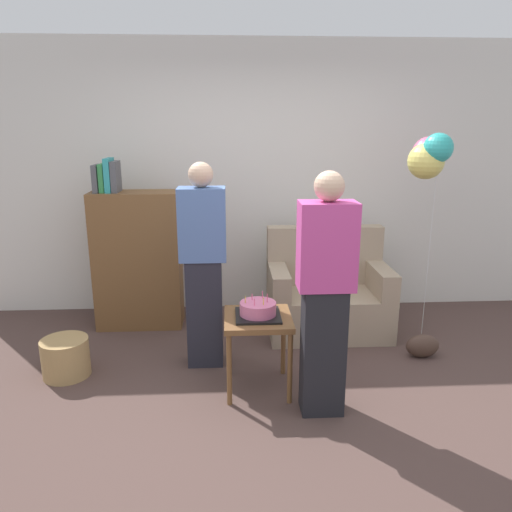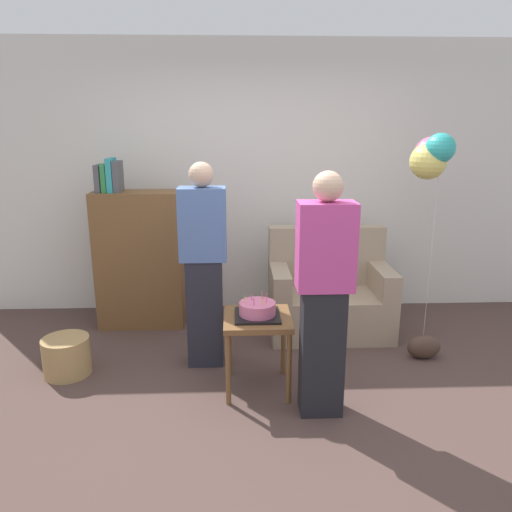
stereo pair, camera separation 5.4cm
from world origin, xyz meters
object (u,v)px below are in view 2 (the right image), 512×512
Objects in this scene: couch at (329,296)px; person_holding_cake at (324,296)px; side_table at (257,327)px; handbag at (424,347)px; person_blowing_candles at (204,265)px; bookshelf at (139,257)px; balloon_bunch at (432,156)px; birthday_cake at (257,310)px; wicker_basket at (67,356)px.

person_holding_cake reaches higher than couch.
handbag is at bearing 16.82° from side_table.
handbag is (1.81, 0.00, -0.73)m from person_blowing_candles.
bookshelf is 0.88× the size of balloon_bunch.
birthday_cake reaches higher than handbag.
couch reaches higher than birthday_cake.
person_blowing_candles reaches higher than couch.
birthday_cake is at bearing -43.03° from person_blowing_candles.
person_holding_cake is 4.53× the size of wicker_basket.
bookshelf is 1.19m from wicker_basket.
wicker_basket is (-0.41, -0.99, -0.52)m from bookshelf.
birthday_cake is (-0.71, -1.04, 0.28)m from couch.
couch is 1.93× the size of side_table.
side_table is 0.35× the size of person_holding_cake.
side_table is 1.52m from handbag.
couch is at bearing -7.23° from bookshelf.
couch is 1.53m from balloon_bunch.
couch is 0.69× the size of bookshelf.
birthday_cake is 1.57m from wicker_basket.
wicker_basket is at bearing -168.60° from balloon_bunch.
side_table is at bearing -163.18° from handbag.
person_blowing_candles is 1.95m from handbag.
person_holding_cake is 1.81m from balloon_bunch.
bookshelf reaches higher than couch.
wicker_basket is at bearing 5.75° from person_holding_cake.
person_blowing_candles is 0.89× the size of balloon_bunch.
side_table is 0.62m from person_holding_cake.
person_blowing_candles is (-0.40, 0.43, 0.35)m from side_table.
person_holding_cake is 1.44m from handbag.
person_blowing_candles is at bearing -19.13° from person_holding_cake.
couch is 3.93× the size of handbag.
wicker_basket is (-1.08, -0.15, -0.68)m from person_blowing_candles.
couch reaches higher than side_table.
birthday_cake reaches higher than wicker_basket.
balloon_bunch reaches higher than couch.
wicker_basket is 3.39m from balloon_bunch.
wicker_basket is 2.89m from handbag.
balloon_bunch reaches higher than handbag.
handbag is at bearing 16.82° from birthday_cake.
couch is 1.29m from birthday_cake.
wicker_basket is at bearing -177.00° from handbag.
bookshelf is at bearing 172.77° from couch.
balloon_bunch is (1.51, 0.88, 1.02)m from birthday_cake.
wicker_basket is at bearing -160.77° from couch.
bookshelf is at bearing -23.73° from person_holding_cake.
balloon_bunch is (0.10, 0.45, 1.54)m from handbag.
birthday_cake is 0.62m from person_blowing_candles.
side_table is 1.78× the size of birthday_cake.
bookshelf is at bearing 130.24° from birthday_cake.
bookshelf is at bearing 130.24° from side_table.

